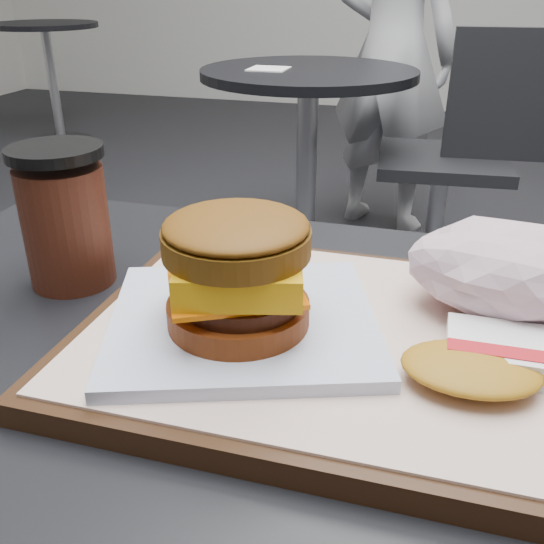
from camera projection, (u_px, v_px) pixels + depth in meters
The scene contains 10 objects.
serving_tray at pixel (342, 341), 0.44m from camera, with size 0.38×0.28×0.02m.
breakfast_sandwich at pixel (240, 284), 0.42m from camera, with size 0.24×0.22×0.09m.
hash_brown at pixel (497, 360), 0.39m from camera, with size 0.12×0.09×0.02m.
crumpled_wrapper at pixel (510, 270), 0.45m from camera, with size 0.15×0.12×0.07m, color silver, non-canonical shape.
coffee_cup at pixel (65, 220), 0.53m from camera, with size 0.08×0.08×0.12m.
neighbor_table at pixel (307, 131), 2.02m from camera, with size 0.70×0.70×0.75m.
napkin at pixel (269, 69), 1.92m from camera, with size 0.12×0.12×0.00m, color white.
neighbor_chair at pixel (466, 147), 1.99m from camera, with size 0.62×0.45×0.88m.
patron at pixel (392, 53), 2.45m from camera, with size 0.54×0.35×1.47m, color silver.
bg_table_mid at pixel (49, 54), 3.86m from camera, with size 0.66×0.66×0.75m.
Camera 1 is at (0.09, -0.33, 1.02)m, focal length 40.00 mm.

